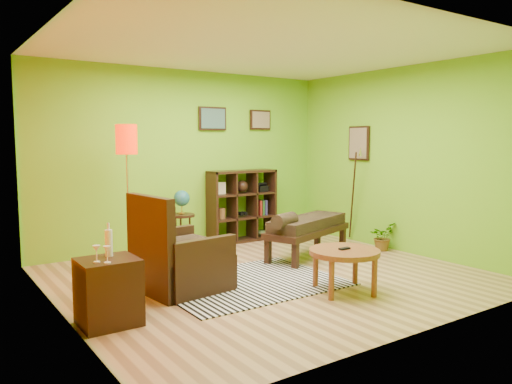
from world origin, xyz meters
TOP-DOWN VIEW (x-y plane):
  - ground at (0.00, 0.00)m, footprint 5.00×5.00m
  - room_shell at (-0.09, 0.01)m, footprint 5.04×4.54m
  - zebra_rug at (-0.39, -0.10)m, footprint 2.13×1.62m
  - coffee_table at (0.31, -1.00)m, footprint 0.79×0.79m
  - armchair at (-1.21, 0.12)m, footprint 1.02×1.02m
  - side_cabinet at (-2.20, -0.49)m, footprint 0.52×0.48m
  - floor_lamp at (-1.30, 1.40)m, footprint 0.29×0.29m
  - globe_table at (-0.30, 1.86)m, footprint 0.39×0.39m
  - cube_shelf at (0.91, 2.03)m, footprint 1.20×0.35m
  - bench at (1.01, 0.50)m, footprint 1.65×1.03m
  - potted_plant at (2.30, 0.21)m, footprint 0.50×0.53m

SIDE VIEW (x-z plane):
  - ground at x=0.00m, z-range 0.00..0.00m
  - zebra_rug at x=-0.39m, z-range 0.00..0.01m
  - potted_plant at x=2.30m, z-range 0.00..0.33m
  - side_cabinet at x=-2.20m, z-range -0.15..0.78m
  - armchair at x=-1.21m, z-range -0.22..0.89m
  - coffee_table at x=0.31m, z-range 0.17..0.67m
  - bench at x=1.01m, z-range 0.10..0.82m
  - cube_shelf at x=0.91m, z-range 0.00..1.20m
  - globe_table at x=-0.30m, z-range 0.24..1.19m
  - floor_lamp at x=-1.30m, z-range 0.59..2.49m
  - room_shell at x=-0.09m, z-range 0.39..3.21m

